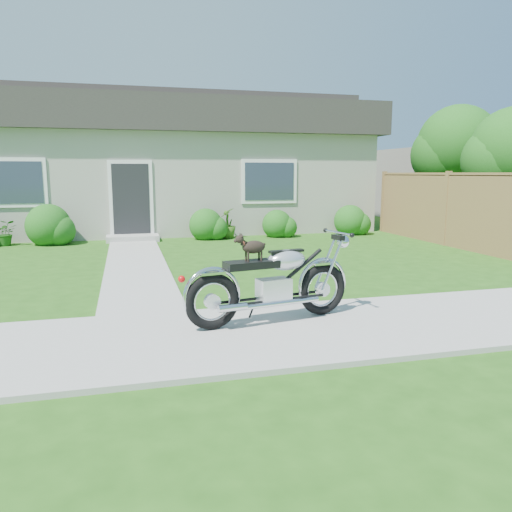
{
  "coord_description": "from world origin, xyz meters",
  "views": [
    {
      "loc": [
        -1.67,
        -5.38,
        1.85
      ],
      "look_at": [
        0.0,
        1.0,
        0.75
      ],
      "focal_mm": 35.0,
      "sensor_mm": 36.0,
      "label": 1
    }
  ],
  "objects": [
    {
      "name": "ground",
      "position": [
        0.0,
        0.0,
        0.0
      ],
      "size": [
        80.0,
        80.0,
        0.0
      ],
      "primitive_type": "plane",
      "color": "#235114",
      "rests_on": "ground"
    },
    {
      "name": "sidewalk",
      "position": [
        0.0,
        0.0,
        0.02
      ],
      "size": [
        24.0,
        2.2,
        0.04
      ],
      "primitive_type": "cube",
      "color": "#9E9B93",
      "rests_on": "ground"
    },
    {
      "name": "walkway",
      "position": [
        -1.5,
        5.0,
        0.01
      ],
      "size": [
        1.2,
        8.0,
        0.03
      ],
      "primitive_type": "cube",
      "color": "#9E9B93",
      "rests_on": "ground"
    },
    {
      "name": "house",
      "position": [
        -0.0,
        11.99,
        2.16
      ],
      "size": [
        12.6,
        7.03,
        4.5
      ],
      "color": "#B0AB9F",
      "rests_on": "ground"
    },
    {
      "name": "fence",
      "position": [
        6.3,
        5.75,
        0.94
      ],
      "size": [
        0.12,
        6.62,
        1.9
      ],
      "color": "#A07B47",
      "rests_on": "ground"
    },
    {
      "name": "tree_far",
      "position": [
        9.38,
        9.43,
        2.63
      ],
      "size": [
        2.72,
        2.68,
        4.11
      ],
      "color": "#3D2B1C",
      "rests_on": "ground"
    },
    {
      "name": "shrub_row",
      "position": [
        -0.88,
        8.5,
        0.43
      ],
      "size": [
        11.43,
        1.15,
        1.15
      ],
      "color": "#1E5A17",
      "rests_on": "ground"
    },
    {
      "name": "potted_plant_left",
      "position": [
        -4.68,
        8.55,
        0.33
      ],
      "size": [
        0.63,
        0.55,
        0.66
      ],
      "primitive_type": "imported",
      "rotation": [
        0.0,
        0.0,
        0.06
      ],
      "color": "#205616",
      "rests_on": "ground"
    },
    {
      "name": "potted_plant_right",
      "position": [
        1.13,
        8.55,
        0.43
      ],
      "size": [
        0.58,
        0.58,
        0.86
      ],
      "primitive_type": "imported",
      "rotation": [
        0.0,
        0.0,
        4.47
      ],
      "color": "#335E1A",
      "rests_on": "ground"
    },
    {
      "name": "motorcycle_with_dog",
      "position": [
        0.05,
        0.33,
        0.53
      ],
      "size": [
        2.21,
        0.71,
        1.09
      ],
      "rotation": [
        0.0,
        0.0,
        0.18
      ],
      "color": "black",
      "rests_on": "sidewalk"
    }
  ]
}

